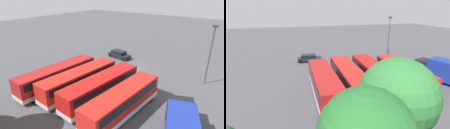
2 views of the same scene
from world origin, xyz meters
TOP-DOWN VIEW (x-y plane):
  - ground_plane at (0.00, 0.00)m, footprint 140.00×140.00m
  - bus_single_deck_near_end at (-5.46, 11.44)m, footprint 3.12×11.11m
  - bus_single_deck_second at (-1.64, 10.36)m, footprint 3.37×11.74m
  - bus_single_deck_third at (1.92, 10.51)m, footprint 3.26×11.79m
  - bus_single_deck_fourth at (5.34, 11.40)m, footprint 3.06×11.94m
  - box_truck_blue at (-11.81, 12.01)m, footprint 4.88×7.90m
  - car_hatchback_silver at (5.13, -3.30)m, footprint 4.70×2.34m
  - lamp_post_tall at (-10.99, -1.65)m, footprint 0.70×0.30m
  - waste_bin_yellow at (-0.33, 1.52)m, footprint 0.60×0.60m

SIDE VIEW (x-z plane):
  - ground_plane at x=0.00m, z-range 0.00..0.00m
  - waste_bin_yellow at x=-0.33m, z-range 0.00..0.95m
  - car_hatchback_silver at x=5.13m, z-range -0.01..1.42m
  - bus_single_deck_near_end at x=-5.46m, z-range 0.15..3.10m
  - bus_single_deck_second at x=-1.64m, z-range 0.15..3.10m
  - bus_single_deck_third at x=1.92m, z-range 0.15..3.10m
  - bus_single_deck_fourth at x=5.34m, z-range 0.15..3.10m
  - box_truck_blue at x=-11.81m, z-range 0.11..3.31m
  - lamp_post_tall at x=-10.99m, z-range 0.69..9.09m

